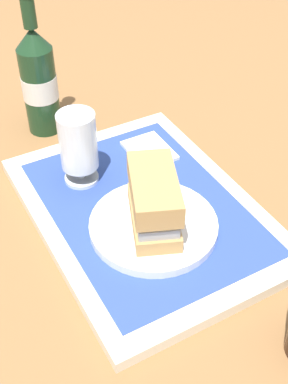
% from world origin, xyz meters
% --- Properties ---
extents(ground_plane, '(3.00, 3.00, 0.00)m').
position_xyz_m(ground_plane, '(0.00, 0.00, 0.00)').
color(ground_plane, olive).
extents(tray, '(0.44, 0.32, 0.02)m').
position_xyz_m(tray, '(0.00, 0.00, 0.01)').
color(tray, beige).
rests_on(tray, ground_plane).
extents(placemat, '(0.38, 0.27, 0.00)m').
position_xyz_m(placemat, '(0.00, 0.00, 0.02)').
color(placemat, '#2D4793').
rests_on(placemat, tray).
extents(plate, '(0.19, 0.19, 0.01)m').
position_xyz_m(plate, '(-0.05, 0.01, 0.03)').
color(plate, white).
rests_on(plate, placemat).
extents(sandwich, '(0.14, 0.11, 0.08)m').
position_xyz_m(sandwich, '(-0.05, 0.01, 0.08)').
color(sandwich, tan).
rests_on(sandwich, plate).
extents(beer_glass, '(0.06, 0.06, 0.12)m').
position_xyz_m(beer_glass, '(0.11, 0.06, 0.09)').
color(beer_glass, silver).
rests_on(beer_glass, placemat).
extents(napkin_folded, '(0.09, 0.07, 0.01)m').
position_xyz_m(napkin_folded, '(0.12, -0.08, 0.02)').
color(napkin_folded, white).
rests_on(napkin_folded, placemat).
extents(beer_bottle, '(0.07, 0.07, 0.27)m').
position_xyz_m(beer_bottle, '(0.31, 0.05, 0.10)').
color(beer_bottle, '#19381E').
rests_on(beer_bottle, ground_plane).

